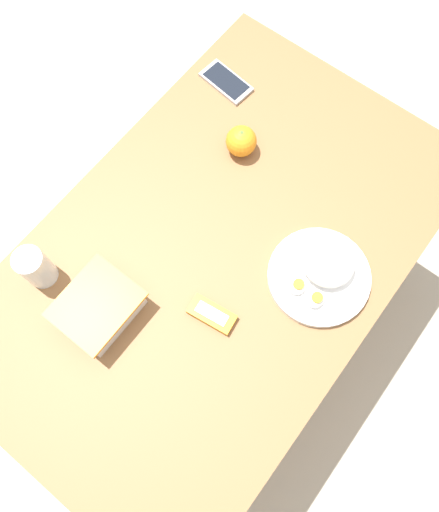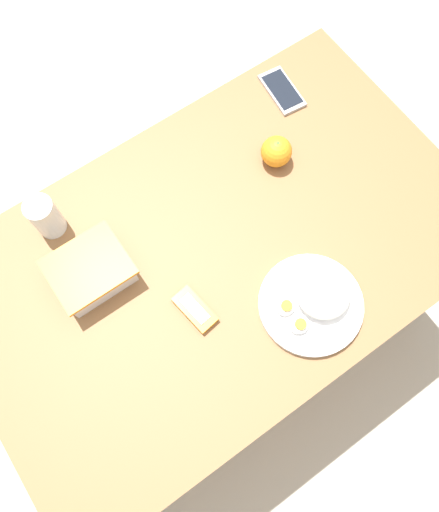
{
  "view_description": "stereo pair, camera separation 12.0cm",
  "coord_description": "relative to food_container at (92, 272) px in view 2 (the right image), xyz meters",
  "views": [
    {
      "loc": [
        -0.33,
        -0.26,
        1.86
      ],
      "look_at": [
        -0.01,
        -0.02,
        0.74
      ],
      "focal_mm": 35.0,
      "sensor_mm": 36.0,
      "label": 1
    },
    {
      "loc": [
        -0.24,
        -0.34,
        1.86
      ],
      "look_at": [
        -0.01,
        -0.02,
        0.74
      ],
      "focal_mm": 35.0,
      "sensor_mm": 36.0,
      "label": 2
    }
  ],
  "objects": [
    {
      "name": "drinking_glass",
      "position": [
        -0.02,
        0.17,
        0.03
      ],
      "size": [
        0.07,
        0.07,
        0.12
      ],
      "color": "silver",
      "rests_on": "table"
    },
    {
      "name": "candy_bar",
      "position": [
        0.15,
        -0.21,
        -0.02
      ],
      "size": [
        0.07,
        0.12,
        0.02
      ],
      "color": "orange",
      "rests_on": "table"
    },
    {
      "name": "table",
      "position": [
        0.29,
        -0.12,
        -0.13
      ],
      "size": [
        1.29,
        0.81,
        0.71
      ],
      "color": "brown",
      "rests_on": "ground_plane"
    },
    {
      "name": "cell_phone",
      "position": [
        0.7,
        0.17,
        -0.03
      ],
      "size": [
        0.09,
        0.15,
        0.01
      ],
      "color": "#ADADB2",
      "rests_on": "table"
    },
    {
      "name": "orange_fruit",
      "position": [
        0.55,
        0.01,
        0.01
      ],
      "size": [
        0.08,
        0.08,
        0.08
      ],
      "color": "orange",
      "rests_on": "table"
    },
    {
      "name": "food_container",
      "position": [
        0.0,
        0.0,
        0.0
      ],
      "size": [
        0.18,
        0.16,
        0.07
      ],
      "color": "white",
      "rests_on": "table"
    },
    {
      "name": "rice_plate",
      "position": [
        0.39,
        -0.36,
        -0.01
      ],
      "size": [
        0.25,
        0.25,
        0.07
      ],
      "color": "white",
      "rests_on": "table"
    },
    {
      "name": "ground_plane",
      "position": [
        0.29,
        -0.12,
        -0.74
      ],
      "size": [
        10.0,
        10.0,
        0.0
      ],
      "primitive_type": "plane",
      "color": "#B2A899"
    }
  ]
}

